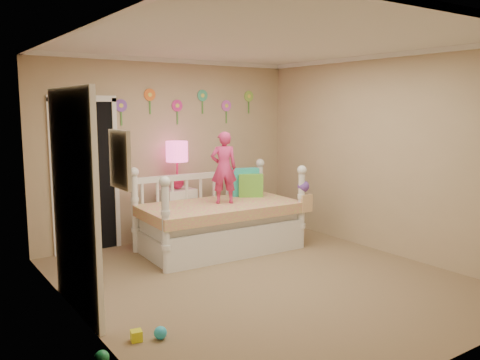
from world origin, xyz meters
TOP-DOWN VIEW (x-y plane):
  - floor at (0.00, 0.00)m, footprint 4.00×4.50m
  - ceiling at (0.00, 0.00)m, footprint 4.00×4.50m
  - back_wall at (0.00, 2.25)m, footprint 4.00×0.01m
  - left_wall at (-2.00, 0.00)m, footprint 0.01×4.50m
  - right_wall at (2.00, 0.00)m, footprint 0.01×4.50m
  - crown_molding at (0.00, 0.00)m, footprint 4.00×4.50m
  - daybed at (0.23, 1.28)m, footprint 2.17×1.23m
  - pillow_turquoise at (0.86, 1.58)m, footprint 0.42×0.24m
  - pillow_lime at (0.87, 1.45)m, footprint 0.36×0.29m
  - child at (0.29, 1.25)m, footprint 0.41×0.35m
  - nightstand at (-0.02, 2.00)m, footprint 0.48×0.38m
  - table_lamp at (-0.02, 2.00)m, footprint 0.31×0.31m
  - closet_doorway at (-1.25, 2.23)m, footprint 0.90×0.04m
  - flower_decals at (-0.09, 2.24)m, footprint 3.40×0.02m
  - mirror_closet at (-1.96, 0.30)m, footprint 0.07×1.30m
  - wall_picture at (-1.97, -0.90)m, footprint 0.05×0.34m
  - hanging_bag at (1.25, 0.72)m, footprint 0.20×0.16m
  - toy_scatter at (-1.75, -0.81)m, footprint 1.01×1.42m

SIDE VIEW (x-z plane):
  - floor at x=0.00m, z-range -0.01..0.01m
  - toy_scatter at x=-1.75m, z-range 0.00..0.11m
  - nightstand at x=-0.02m, z-range 0.00..0.76m
  - daybed at x=0.23m, z-range 0.00..1.15m
  - hanging_bag at x=1.25m, z-range 0.52..0.88m
  - pillow_lime at x=0.87m, z-range 0.64..0.97m
  - pillow_turquoise at x=0.86m, z-range 0.64..1.04m
  - closet_doorway at x=-1.25m, z-range 0.00..2.07m
  - mirror_closet at x=-1.96m, z-range 0.00..2.10m
  - child at x=0.29m, z-range 0.64..1.60m
  - table_lamp at x=-0.02m, z-range 0.87..1.55m
  - back_wall at x=0.00m, z-range 0.00..2.60m
  - left_wall at x=-2.00m, z-range 0.00..2.60m
  - right_wall at x=2.00m, z-range 0.00..2.60m
  - wall_picture at x=-1.97m, z-range 1.34..1.76m
  - flower_decals at x=-0.09m, z-range 1.69..2.19m
  - crown_molding at x=0.00m, z-range 2.54..2.60m
  - ceiling at x=0.00m, z-range 2.60..2.60m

